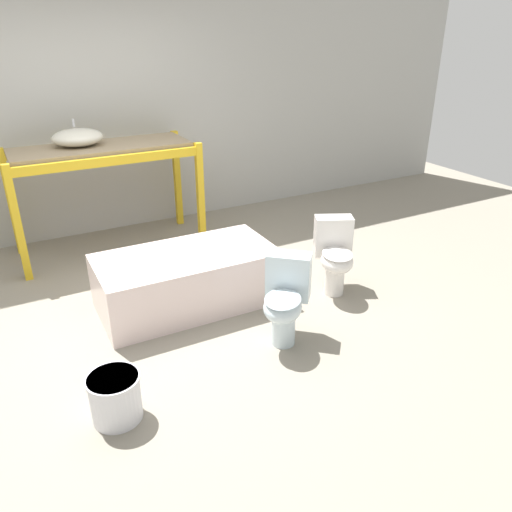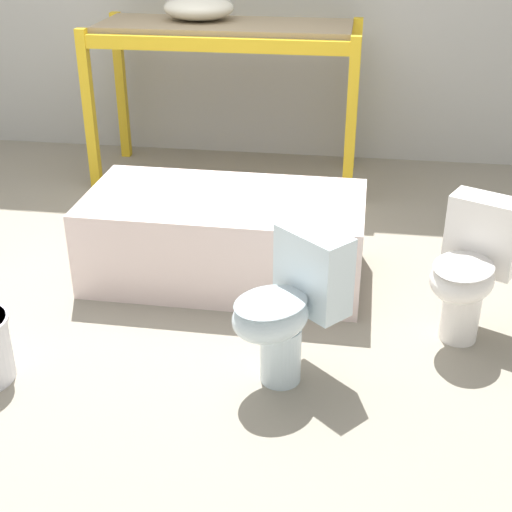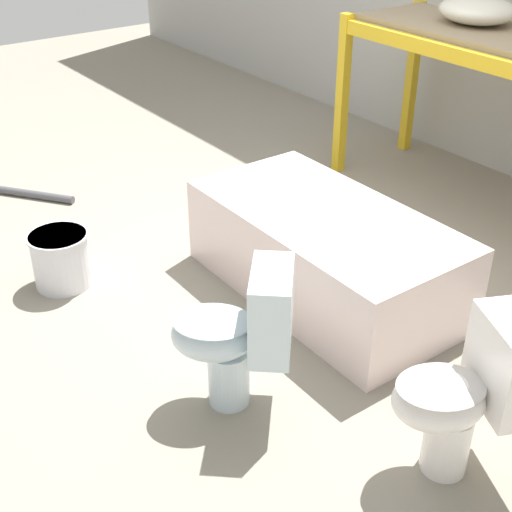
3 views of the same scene
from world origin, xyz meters
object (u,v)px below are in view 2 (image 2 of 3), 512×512
sink_basin (199,8)px  toilet_far (289,304)px  bathtub_main (225,231)px  toilet_near (471,266)px

sink_basin → toilet_far: size_ratio=0.74×
bathtub_main → toilet_near: 1.33m
sink_basin → bathtub_main: 1.95m
sink_basin → toilet_near: (1.74, -2.05, -0.85)m
toilet_near → toilet_far: bearing=-124.0°
sink_basin → toilet_far: sink_basin is taller
toilet_near → toilet_far: (-0.81, -0.47, 0.00)m
toilet_near → toilet_far: same height
bathtub_main → toilet_far: bearing=-62.3°
toilet_far → sink_basin: bearing=151.6°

